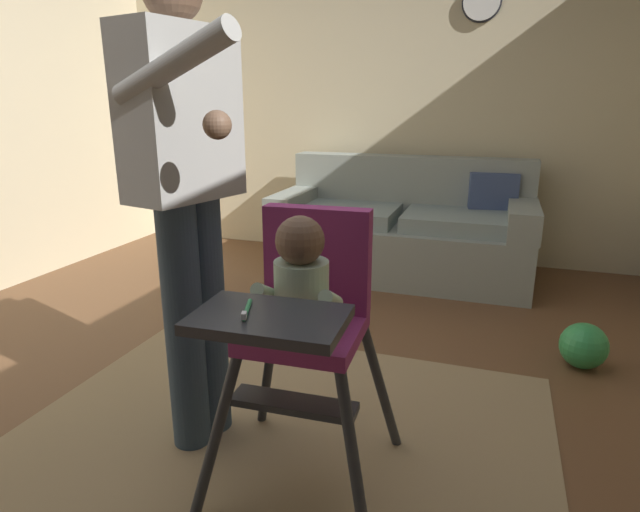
{
  "coord_description": "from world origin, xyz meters",
  "views": [
    {
      "loc": [
        1.02,
        -1.89,
        1.26
      ],
      "look_at": [
        0.49,
        -0.33,
        0.78
      ],
      "focal_mm": 29.49,
      "sensor_mm": 36.0,
      "label": 1
    }
  ],
  "objects_px": {
    "couch": "(404,230)",
    "wall_clock": "(482,2)",
    "adult_standing": "(188,194)",
    "high_chair": "(304,303)",
    "toy_ball": "(584,346)"
  },
  "relations": [
    {
      "from": "couch",
      "to": "adult_standing",
      "type": "xyz_separation_m",
      "value": [
        -0.37,
        -2.29,
        0.63
      ]
    },
    {
      "from": "couch",
      "to": "wall_clock",
      "type": "bearing_deg",
      "value": 139.23
    },
    {
      "from": "high_chair",
      "to": "toy_ball",
      "type": "xyz_separation_m",
      "value": [
        1.02,
        1.19,
        -0.54
      ]
    },
    {
      "from": "adult_standing",
      "to": "wall_clock",
      "type": "height_order",
      "value": "wall_clock"
    },
    {
      "from": "wall_clock",
      "to": "high_chair",
      "type": "bearing_deg",
      "value": -96.22
    },
    {
      "from": "couch",
      "to": "wall_clock",
      "type": "distance_m",
      "value": 1.74
    },
    {
      "from": "adult_standing",
      "to": "high_chair",
      "type": "bearing_deg",
      "value": 0.11
    },
    {
      "from": "wall_clock",
      "to": "couch",
      "type": "bearing_deg",
      "value": -130.77
    },
    {
      "from": "toy_ball",
      "to": "adult_standing",
      "type": "bearing_deg",
      "value": -143.89
    },
    {
      "from": "adult_standing",
      "to": "wall_clock",
      "type": "relative_size",
      "value": 5.97
    },
    {
      "from": "couch",
      "to": "wall_clock",
      "type": "relative_size",
      "value": 6.6
    },
    {
      "from": "couch",
      "to": "wall_clock",
      "type": "height_order",
      "value": "wall_clock"
    },
    {
      "from": "high_chair",
      "to": "adult_standing",
      "type": "height_order",
      "value": "adult_standing"
    },
    {
      "from": "toy_ball",
      "to": "wall_clock",
      "type": "bearing_deg",
      "value": 112.62
    },
    {
      "from": "high_chair",
      "to": "wall_clock",
      "type": "xyz_separation_m",
      "value": [
        0.31,
        2.88,
        1.3
      ]
    }
  ]
}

